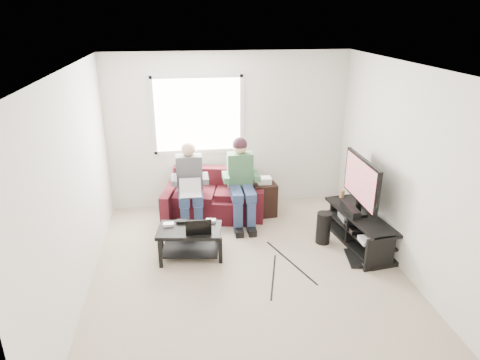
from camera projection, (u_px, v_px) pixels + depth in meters
name	position (u px, v px, depth m)	size (l,w,h in m)	color
floor	(249.00, 274.00, 5.54)	(4.50, 4.50, 0.00)	#BDA893
ceiling	(251.00, 68.00, 4.58)	(4.50, 4.50, 0.00)	white
wall_back	(229.00, 131.00, 7.13)	(4.50, 4.50, 0.00)	silver
wall_front	(301.00, 298.00, 2.99)	(4.50, 4.50, 0.00)	silver
wall_left	(74.00, 190.00, 4.81)	(4.50, 4.50, 0.00)	silver
wall_right	(408.00, 173.00, 5.32)	(4.50, 4.50, 0.00)	silver
window	(198.00, 115.00, 6.94)	(1.48, 0.04, 1.28)	white
sofa	(215.00, 199.00, 7.03)	(1.78, 1.02, 0.76)	#4F1316
person_left	(190.00, 183.00, 6.58)	(0.40, 0.70, 1.31)	navy
person_right	(241.00, 176.00, 6.68)	(0.40, 0.71, 1.35)	navy
laptop_silver	(191.00, 191.00, 6.35)	(0.32, 0.22, 0.24)	silver
coffee_table	(190.00, 236.00, 5.83)	(0.92, 0.64, 0.43)	black
laptop_black	(198.00, 223.00, 5.69)	(0.34, 0.24, 0.24)	black
controller_a	(169.00, 224.00, 5.86)	(0.14, 0.09, 0.04)	silver
controller_b	(182.00, 222.00, 5.94)	(0.14, 0.09, 0.04)	black
controller_c	(211.00, 221.00, 5.96)	(0.14, 0.09, 0.04)	gray
tv_stand	(359.00, 231.00, 6.19)	(0.61, 1.46, 0.47)	black
tv	(361.00, 182.00, 6.02)	(0.12, 1.10, 0.81)	black
soundbar	(350.00, 209.00, 6.15)	(0.12, 0.50, 0.10)	black
drink_cup	(342.00, 194.00, 6.65)	(0.08, 0.08, 0.12)	#AF7D4B
console_white	(371.00, 240.00, 5.80)	(0.30, 0.22, 0.06)	silver
console_grey	(352.00, 217.00, 6.44)	(0.34, 0.26, 0.08)	gray
console_black	(361.00, 228.00, 6.12)	(0.38, 0.30, 0.07)	black
subwoofer	(323.00, 228.00, 6.21)	(0.21, 0.21, 0.47)	black
keyboard_floor	(353.00, 258.00, 5.86)	(0.16, 0.48, 0.03)	black
end_table	(264.00, 198.00, 7.07)	(0.37, 0.37, 0.66)	black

